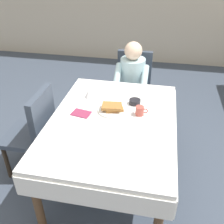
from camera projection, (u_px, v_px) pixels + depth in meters
ground_plane at (112, 178)px, 2.68m from camera, size 14.00×14.00×0.00m
dining_table_main at (112, 128)px, 2.33m from camera, size 1.12×1.52×0.74m
chair_diner at (133, 83)px, 3.35m from camera, size 0.44×0.45×0.93m
diner_person at (132, 79)px, 3.15m from camera, size 0.40×0.43×1.12m
chair_left_side at (35, 129)px, 2.52m from camera, size 0.45×0.44×0.93m
plate_breakfast at (113, 110)px, 2.40m from camera, size 0.28×0.28×0.02m
breakfast_stack at (113, 107)px, 2.38m from camera, size 0.21×0.19×0.05m
cup_coffee at (140, 111)px, 2.32m from camera, size 0.11×0.08×0.08m
bowl_butter at (135, 102)px, 2.50m from camera, size 0.11×0.11×0.04m
syrup_pitcher at (88, 94)px, 2.60m from camera, size 0.08×0.08×0.07m
fork_left_of_plate at (93, 109)px, 2.42m from camera, size 0.03×0.18×0.00m
knife_right_of_plate at (133, 114)px, 2.35m from camera, size 0.02×0.20×0.00m
spoon_near_edge at (108, 132)px, 2.12m from camera, size 0.15×0.05×0.00m
napkin_folded at (81, 113)px, 2.36m from camera, size 0.19×0.15×0.01m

